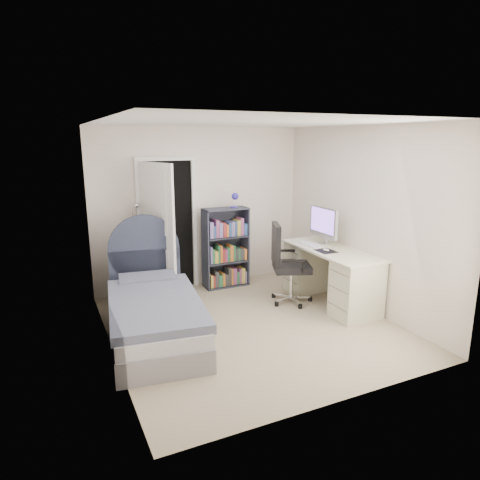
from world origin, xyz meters
name	(u,v)px	position (x,y,z in m)	size (l,w,h in m)	color
room_shell	(251,229)	(0.00, 0.00, 1.25)	(3.50, 3.70, 2.60)	gray
door	(161,228)	(-0.72, 1.53, 1.03)	(0.92, 0.79, 2.06)	black
bed	(154,311)	(-1.17, 0.28, 0.30)	(1.27, 2.24, 1.31)	gray
nightstand	(128,273)	(-1.22, 1.60, 0.40)	(0.41, 0.41, 0.60)	tan
floor_lamp	(137,258)	(-1.07, 1.69, 0.58)	(0.20, 0.20, 1.42)	silver
bookcase	(226,250)	(0.32, 1.53, 0.59)	(0.71, 0.30, 1.50)	#343948
desk	(330,273)	(1.37, 0.23, 0.44)	(0.66, 1.64, 1.35)	beige
office_chair	(285,260)	(0.81, 0.52, 0.63)	(0.67, 0.67, 1.16)	silver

